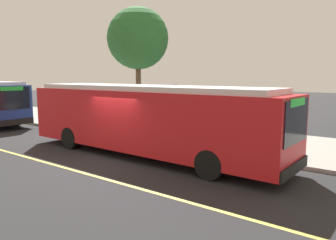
{
  "coord_description": "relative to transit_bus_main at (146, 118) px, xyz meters",
  "views": [
    {
      "loc": [
        9.46,
        -9.2,
        3.37
      ],
      "look_at": [
        1.32,
        1.52,
        1.53
      ],
      "focal_mm": 35.07,
      "sensor_mm": 36.0,
      "label": 1
    }
  ],
  "objects": [
    {
      "name": "lane_stripe_center",
      "position": [
        -0.57,
        -3.21,
        -1.61
      ],
      "size": [
        36.0,
        0.14,
        0.01
      ],
      "primitive_type": "cube",
      "color": "#E0D64C",
      "rests_on": "ground_plane"
    },
    {
      "name": "waiting_bench",
      "position": [
        -2.51,
        4.58,
        -0.99
      ],
      "size": [
        1.6,
        0.48,
        0.95
      ],
      "color": "brown",
      "rests_on": "sidewalk_curb"
    },
    {
      "name": "street_tree_near_shelter",
      "position": [
        -6.67,
        6.87,
        4.23
      ],
      "size": [
        4.22,
        4.22,
        7.83
      ],
      "color": "brown",
      "rests_on": "sidewalk_curb"
    },
    {
      "name": "sidewalk_curb",
      "position": [
        -0.57,
        4.99,
        -1.54
      ],
      "size": [
        44.0,
        6.4,
        0.15
      ],
      "primitive_type": "cube",
      "color": "gray",
      "rests_on": "ground_plane"
    },
    {
      "name": "route_sign_post",
      "position": [
        -0.33,
        2.57,
        0.34
      ],
      "size": [
        0.44,
        0.08,
        2.8
      ],
      "color": "#333338",
      "rests_on": "sidewalk_curb"
    },
    {
      "name": "ground_plane",
      "position": [
        -0.57,
        -1.01,
        -1.62
      ],
      "size": [
        120.0,
        120.0,
        0.0
      ],
      "primitive_type": "plane",
      "color": "#232326"
    },
    {
      "name": "transit_bus_main",
      "position": [
        0.0,
        0.0,
        0.0
      ],
      "size": [
        12.25,
        2.73,
        2.95
      ],
      "color": "red",
      "rests_on": "ground_plane"
    },
    {
      "name": "bus_shelter",
      "position": [
        -2.66,
        4.5,
        0.3
      ],
      "size": [
        2.9,
        1.6,
        2.48
      ],
      "color": "#333338",
      "rests_on": "sidewalk_curb"
    }
  ]
}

